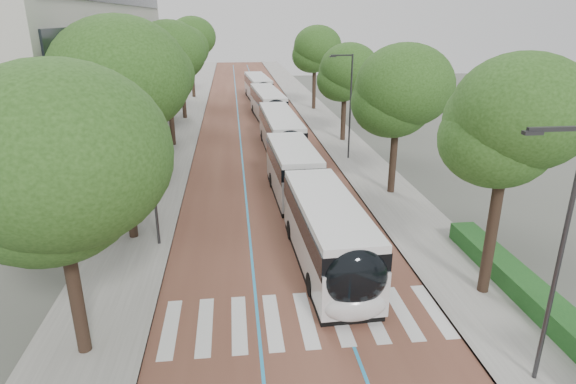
# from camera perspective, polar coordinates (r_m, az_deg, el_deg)

# --- Properties ---
(ground) EXTENTS (160.00, 160.00, 0.00)m
(ground) POSITION_cam_1_polar(r_m,az_deg,el_deg) (17.88, 1.96, -16.72)
(ground) COLOR #51544C
(ground) RESTS_ON ground
(road) EXTENTS (11.00, 140.00, 0.02)m
(road) POSITION_cam_1_polar(r_m,az_deg,el_deg) (55.23, -4.24, 8.85)
(road) COLOR brown
(road) RESTS_ON ground
(sidewalk_left) EXTENTS (4.00, 140.00, 0.12)m
(sidewalk_left) POSITION_cam_1_polar(r_m,az_deg,el_deg) (55.43, -12.10, 8.56)
(sidewalk_left) COLOR gray
(sidewalk_left) RESTS_ON ground
(sidewalk_right) EXTENTS (4.00, 140.00, 0.12)m
(sidewalk_right) POSITION_cam_1_polar(r_m,az_deg,el_deg) (56.03, 3.54, 9.08)
(sidewalk_right) COLOR gray
(sidewalk_right) RESTS_ON ground
(kerb_left) EXTENTS (0.20, 140.00, 0.14)m
(kerb_left) POSITION_cam_1_polar(r_m,az_deg,el_deg) (55.28, -10.12, 8.66)
(kerb_left) COLOR gray
(kerb_left) RESTS_ON ground
(kerb_right) EXTENTS (0.20, 140.00, 0.14)m
(kerb_right) POSITION_cam_1_polar(r_m,az_deg,el_deg) (55.73, 1.59, 9.05)
(kerb_right) COLOR gray
(kerb_right) RESTS_ON ground
(zebra_crossing) EXTENTS (10.55, 3.60, 0.01)m
(zebra_crossing) POSITION_cam_1_polar(r_m,az_deg,el_deg) (18.69, 2.13, -14.79)
(zebra_crossing) COLOR silver
(zebra_crossing) RESTS_ON ground
(lane_line_left) EXTENTS (0.12, 126.00, 0.01)m
(lane_line_left) POSITION_cam_1_polar(r_m,az_deg,el_deg) (55.19, -5.92, 8.80)
(lane_line_left) COLOR #2894CC
(lane_line_left) RESTS_ON road
(lane_line_right) EXTENTS (0.12, 126.00, 0.01)m
(lane_line_right) POSITION_cam_1_polar(r_m,az_deg,el_deg) (55.32, -2.57, 8.92)
(lane_line_right) COLOR #2894CC
(lane_line_right) RESTS_ON road
(office_building) EXTENTS (18.11, 40.00, 14.00)m
(office_building) POSITION_cam_1_polar(r_m,az_deg,el_deg) (45.68, -29.60, 12.91)
(office_building) COLOR #B0ADA3
(office_building) RESTS_ON ground
(hedge) EXTENTS (1.20, 14.00, 0.80)m
(hedge) POSITION_cam_1_polar(r_m,az_deg,el_deg) (20.79, 28.24, -11.92)
(hedge) COLOR #19491C
(hedge) RESTS_ON sidewalk_right
(streetlight_near) EXTENTS (1.82, 0.20, 8.00)m
(streetlight_near) POSITION_cam_1_polar(r_m,az_deg,el_deg) (15.40, 29.31, -5.13)
(streetlight_near) COLOR #303033
(streetlight_near) RESTS_ON sidewalk_right
(streetlight_far) EXTENTS (1.82, 0.20, 8.00)m
(streetlight_far) POSITION_cam_1_polar(r_m,az_deg,el_deg) (37.67, 7.17, 10.93)
(streetlight_far) COLOR #303033
(streetlight_far) RESTS_ON sidewalk_right
(lamp_post_left) EXTENTS (0.14, 0.14, 8.00)m
(lamp_post_left) POSITION_cam_1_polar(r_m,az_deg,el_deg) (23.42, -15.87, 2.96)
(lamp_post_left) COLOR #303033
(lamp_post_left) RESTS_ON sidewalk_left
(trees_left) EXTENTS (6.44, 61.39, 10.27)m
(trees_left) POSITION_cam_1_polar(r_m,az_deg,el_deg) (38.96, -14.83, 14.10)
(trees_left) COLOR black
(trees_left) RESTS_ON ground
(trees_right) EXTENTS (5.82, 47.27, 9.26)m
(trees_right) POSITION_cam_1_polar(r_m,az_deg,el_deg) (38.71, 8.52, 13.57)
(trees_right) COLOR black
(trees_right) RESTS_ON ground
(lead_bus) EXTENTS (3.15, 18.47, 3.20)m
(lead_bus) POSITION_cam_1_polar(r_m,az_deg,el_deg) (24.95, 2.67, -1.28)
(lead_bus) COLOR black
(lead_bus) RESTS_ON ground
(bus_queued_0) EXTENTS (2.80, 12.45, 3.20)m
(bus_queued_0) POSITION_cam_1_polar(r_m,az_deg,el_deg) (39.91, -0.83, 6.92)
(bus_queued_0) COLOR silver
(bus_queued_0) RESTS_ON ground
(bus_queued_1) EXTENTS (3.29, 12.53, 3.20)m
(bus_queued_1) POSITION_cam_1_polar(r_m,az_deg,el_deg) (53.16, -2.36, 10.22)
(bus_queued_1) COLOR silver
(bus_queued_1) RESTS_ON ground
(bus_queued_2) EXTENTS (3.29, 12.53, 3.20)m
(bus_queued_2) POSITION_cam_1_polar(r_m,az_deg,el_deg) (66.32, -3.54, 12.16)
(bus_queued_2) COLOR silver
(bus_queued_2) RESTS_ON ground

